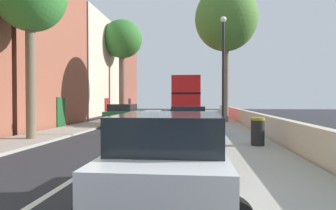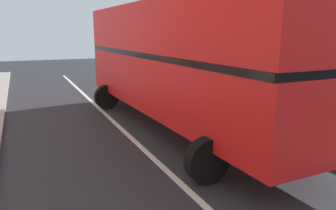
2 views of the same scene
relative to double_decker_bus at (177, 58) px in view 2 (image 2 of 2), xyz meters
name	(u,v)px [view 2 (image 2 of 2)]	position (x,y,z in m)	size (l,w,h in m)	color
double_decker_bus	(177,58)	(0.00, 0.00, 0.00)	(3.80, 11.42, 4.06)	red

